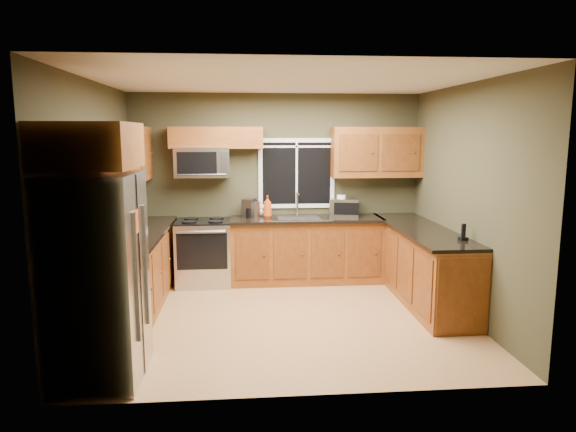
{
  "coord_description": "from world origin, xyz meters",
  "views": [
    {
      "loc": [
        -0.47,
        -5.7,
        2.13
      ],
      "look_at": [
        0.05,
        0.35,
        1.15
      ],
      "focal_mm": 32.0,
      "sensor_mm": 36.0,
      "label": 1
    }
  ],
  "objects": [
    {
      "name": "floor",
      "position": [
        0.0,
        0.0,
        0.0
      ],
      "size": [
        4.2,
        4.2,
        0.0
      ],
      "primitive_type": "plane",
      "color": "#AC7B4B",
      "rests_on": "ground"
    },
    {
      "name": "base_cabinets_left",
      "position": [
        -1.8,
        0.48,
        0.45
      ],
      "size": [
        0.6,
        2.65,
        0.9
      ],
      "primitive_type": "cube",
      "color": "brown",
      "rests_on": "ground"
    },
    {
      "name": "left_wall",
      "position": [
        -2.1,
        0.0,
        1.35
      ],
      "size": [
        0.0,
        3.6,
        3.6
      ],
      "primitive_type": "plane",
      "rotation": [
        1.57,
        0.0,
        1.57
      ],
      "color": "#3A3722",
      "rests_on": "ground"
    },
    {
      "name": "upper_cabinets_back_left",
      "position": [
        -0.85,
        1.64,
        2.07
      ],
      "size": [
        1.3,
        0.33,
        0.3
      ],
      "primitive_type": "cube",
      "color": "brown",
      "rests_on": "back_wall"
    },
    {
      "name": "front_wall",
      "position": [
        0.0,
        -1.8,
        1.35
      ],
      "size": [
        4.2,
        0.0,
        4.2
      ],
      "primitive_type": "plane",
      "rotation": [
        -1.57,
        0.0,
        0.0
      ],
      "color": "#3A3722",
      "rests_on": "ground"
    },
    {
      "name": "soap_bottle_c",
      "position": [
        -0.25,
        1.7,
        1.02
      ],
      "size": [
        0.15,
        0.15,
        0.15
      ],
      "primitive_type": "imported",
      "rotation": [
        0.0,
        0.0,
        -0.29
      ],
      "color": "white",
      "rests_on": "countertop_back"
    },
    {
      "name": "soap_bottle_a",
      "position": [
        -0.14,
        1.56,
        1.1
      ],
      "size": [
        0.14,
        0.14,
        0.31
      ],
      "primitive_type": "imported",
      "rotation": [
        0.0,
        0.0,
        -0.2
      ],
      "color": "#D74914",
      "rests_on": "countertop_back"
    },
    {
      "name": "kettle",
      "position": [
        -0.31,
        1.65,
        1.06
      ],
      "size": [
        0.16,
        0.16,
        0.27
      ],
      "color": "#B7B7BC",
      "rests_on": "countertop_back"
    },
    {
      "name": "cordless_phone",
      "position": [
        1.98,
        -0.23,
        1.0
      ],
      "size": [
        0.1,
        0.1,
        0.19
      ],
      "color": "black",
      "rests_on": "countertop_peninsula"
    },
    {
      "name": "microwave",
      "position": [
        -1.05,
        1.61,
        1.73
      ],
      "size": [
        0.76,
        0.41,
        0.42
      ],
      "color": "#B7B7BC",
      "rests_on": "back_wall"
    },
    {
      "name": "toaster_oven",
      "position": [
        0.98,
        1.58,
        1.07
      ],
      "size": [
        0.47,
        0.4,
        0.26
      ],
      "color": "#B7B7BC",
      "rests_on": "countertop_back"
    },
    {
      "name": "ceiling",
      "position": [
        0.0,
        0.0,
        2.7
      ],
      "size": [
        4.2,
        4.2,
        0.0
      ],
      "primitive_type": "plane",
      "rotation": [
        3.14,
        0.0,
        0.0
      ],
      "color": "white",
      "rests_on": "back_wall"
    },
    {
      "name": "back_wall",
      "position": [
        0.0,
        1.8,
        1.35
      ],
      "size": [
        4.2,
        0.0,
        4.2
      ],
      "primitive_type": "plane",
      "rotation": [
        1.57,
        0.0,
        0.0
      ],
      "color": "#3A3722",
      "rests_on": "ground"
    },
    {
      "name": "refrigerator",
      "position": [
        -1.74,
        -1.3,
        0.9
      ],
      "size": [
        0.74,
        0.9,
        1.8
      ],
      "color": "#B7B7BC",
      "rests_on": "ground"
    },
    {
      "name": "right_wall",
      "position": [
        2.1,
        0.0,
        1.35
      ],
      "size": [
        0.0,
        3.6,
        3.6
      ],
      "primitive_type": "plane",
      "rotation": [
        1.57,
        0.0,
        -1.57
      ],
      "color": "#3A3722",
      "rests_on": "ground"
    },
    {
      "name": "countertop_back",
      "position": [
        0.42,
        1.48,
        0.92
      ],
      "size": [
        2.17,
        0.65,
        0.04
      ],
      "primitive_type": "cube",
      "color": "black",
      "rests_on": "base_cabinets_back"
    },
    {
      "name": "window",
      "position": [
        0.3,
        1.78,
        1.55
      ],
      "size": [
        1.12,
        0.03,
        1.02
      ],
      "color": "white",
      "rests_on": "back_wall"
    },
    {
      "name": "coffee_maker",
      "position": [
        -0.4,
        1.6,
        1.06
      ],
      "size": [
        0.23,
        0.26,
        0.27
      ],
      "color": "slate",
      "rests_on": "countertop_back"
    },
    {
      "name": "base_cabinets_peninsula",
      "position": [
        1.8,
        0.54,
        0.45
      ],
      "size": [
        0.6,
        2.52,
        0.9
      ],
      "color": "brown",
      "rests_on": "ground"
    },
    {
      "name": "upper_cabinet_over_fridge",
      "position": [
        -1.74,
        -1.3,
        2.03
      ],
      "size": [
        0.72,
        0.9,
        0.38
      ],
      "primitive_type": "cube",
      "color": "brown",
      "rests_on": "left_wall"
    },
    {
      "name": "range",
      "position": [
        -1.05,
        1.47,
        0.47
      ],
      "size": [
        0.76,
        0.69,
        0.94
      ],
      "color": "#B7B7BC",
      "rests_on": "ground"
    },
    {
      "name": "countertop_peninsula",
      "position": [
        1.78,
        0.55,
        0.92
      ],
      "size": [
        0.65,
        2.5,
        0.04
      ],
      "primitive_type": "cube",
      "color": "black",
      "rests_on": "base_cabinets_peninsula"
    },
    {
      "name": "countertop_left",
      "position": [
        -1.78,
        0.48,
        0.92
      ],
      "size": [
        0.65,
        2.65,
        0.04
      ],
      "primitive_type": "cube",
      "color": "black",
      "rests_on": "base_cabinets_left"
    },
    {
      "name": "base_cabinets_back",
      "position": [
        0.42,
        1.5,
        0.45
      ],
      "size": [
        2.17,
        0.6,
        0.9
      ],
      "primitive_type": "cube",
      "color": "brown",
      "rests_on": "ground"
    },
    {
      "name": "upper_cabinets_back_right",
      "position": [
        1.45,
        1.64,
        1.86
      ],
      "size": [
        1.3,
        0.33,
        0.72
      ],
      "primitive_type": "cube",
      "color": "brown",
      "rests_on": "back_wall"
    },
    {
      "name": "paper_towel_roll",
      "position": [
        0.95,
        1.65,
        1.09
      ],
      "size": [
        0.14,
        0.14,
        0.33
      ],
      "color": "white",
      "rests_on": "countertop_back"
    },
    {
      "name": "upper_cabinets_left",
      "position": [
        -1.94,
        0.48,
        1.86
      ],
      "size": [
        0.33,
        2.65,
        0.72
      ],
      "primitive_type": "cube",
      "color": "brown",
      "rests_on": "left_wall"
    },
    {
      "name": "sink",
      "position": [
        0.3,
        1.49,
        0.95
      ],
      "size": [
        0.6,
        0.42,
        0.36
      ],
      "color": "slate",
      "rests_on": "countertop_back"
    }
  ]
}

